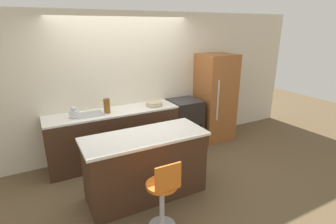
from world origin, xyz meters
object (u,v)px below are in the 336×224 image
at_px(kettle, 74,113).
at_px(mixing_bowl, 154,104).
at_px(oven_range, 184,122).
at_px(refrigerator, 215,98).
at_px(stool_chair, 163,196).

bearing_deg(kettle, mixing_bowl, 0.00).
distance_m(kettle, mixing_bowl, 1.42).
distance_m(oven_range, refrigerator, 0.85).
relative_size(oven_range, stool_chair, 1.01).
height_order(oven_range, refrigerator, refrigerator).
relative_size(refrigerator, kettle, 9.72).
height_order(stool_chair, kettle, kettle).
bearing_deg(oven_range, stool_chair, -127.29).
relative_size(kettle, mixing_bowl, 0.62).
bearing_deg(kettle, oven_range, 1.09).
bearing_deg(oven_range, refrigerator, -2.11).
xyz_separation_m(oven_range, refrigerator, (0.73, -0.03, 0.44)).
bearing_deg(refrigerator, oven_range, 177.89).
height_order(refrigerator, stool_chair, refrigerator).
bearing_deg(refrigerator, mixing_bowl, -179.46).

